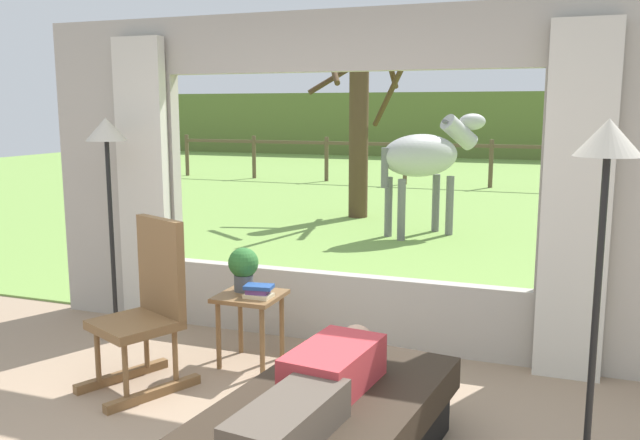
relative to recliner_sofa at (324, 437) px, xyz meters
name	(u,v)px	position (x,y,z in m)	size (l,w,h in m)	color
back_wall_with_window	(341,185)	(-0.56, 1.92, 1.03)	(5.20, 0.12, 2.55)	#ADA599
curtain_panel_left	(144,185)	(-2.25, 1.78, 0.98)	(0.44, 0.10, 2.40)	beige
curtain_panel_right	(576,205)	(1.13, 1.78, 0.98)	(0.44, 0.10, 2.40)	beige
outdoor_pasture_lawn	(490,188)	(-0.56, 12.82, -0.21)	(36.00, 21.68, 0.02)	#759E47
distant_hill_ridge	(521,125)	(-0.56, 22.66, 0.98)	(36.00, 2.00, 2.40)	#5F7135
recliner_sofa	(324,437)	(0.00, 0.00, 0.00)	(1.10, 1.80, 0.42)	black
reclining_person	(320,383)	(0.00, -0.05, 0.30)	(0.41, 1.44, 0.22)	#B23338
rocking_chair	(148,306)	(-1.48, 0.68, 0.33)	(0.70, 0.81, 1.12)	brown
side_table	(250,307)	(-1.02, 1.25, 0.21)	(0.44, 0.44, 0.52)	brown
potted_plant	(243,266)	(-1.10, 1.31, 0.48)	(0.22, 0.22, 0.32)	#4C5156
book_stack	(258,291)	(-0.92, 1.20, 0.35)	(0.21, 0.15, 0.09)	beige
floor_lamp_left	(108,161)	(-2.34, 1.44, 1.20)	(0.32, 0.32, 1.76)	black
floor_lamp_right	(605,191)	(1.23, 0.56, 1.22)	(0.32, 0.32, 1.79)	black
horse	(425,156)	(-0.83, 6.49, 0.94)	(1.47, 1.58, 1.73)	#B2B2AD
pasture_tree	(360,133)	(-2.18, 7.74, 1.20)	(1.77, 1.64, 3.14)	#4C3823
pasture_fence_line	(491,156)	(-0.56, 12.76, 0.53)	(16.10, 0.10, 1.10)	brown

